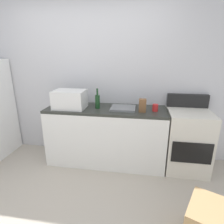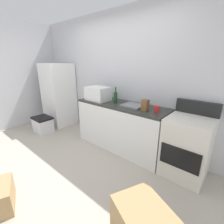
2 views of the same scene
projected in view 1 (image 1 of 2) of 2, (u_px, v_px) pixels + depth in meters
The scene contains 9 objects.
ground_plane at pixel (58, 219), 1.97m from camera, with size 6.00×6.00×0.00m, color #B2A899.
wall_back at pixel (92, 78), 3.04m from camera, with size 5.00×0.10×2.60m, color silver.
kitchen_counter at pixel (106, 135), 2.92m from camera, with size 1.80×0.60×0.90m.
stove_oven at pixel (187, 140), 2.74m from camera, with size 0.60×0.61×1.10m.
microwave at pixel (70, 99), 2.75m from camera, with size 0.46×0.34×0.27m, color white.
sink_basin at pixel (123, 108), 2.73m from camera, with size 0.36×0.32×0.03m, color slate.
wine_bottle at pixel (97, 101), 2.75m from camera, with size 0.07×0.07×0.30m.
coffee_mug at pixel (155, 108), 2.63m from camera, with size 0.08×0.08×0.10m, color red.
knife_block at pixel (142, 105), 2.59m from camera, with size 0.10×0.10×0.18m, color brown.
Camera 1 is at (0.81, -1.43, 1.68)m, focal length 29.63 mm.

